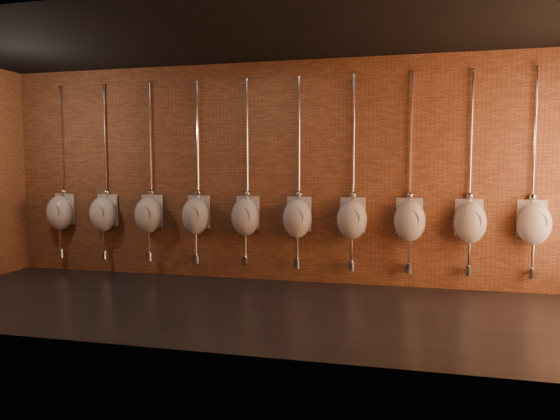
{
  "coord_description": "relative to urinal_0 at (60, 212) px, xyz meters",
  "views": [
    {
      "loc": [
        1.74,
        -5.62,
        1.65
      ],
      "look_at": [
        0.23,
        0.9,
        1.1
      ],
      "focal_mm": 32.0,
      "sensor_mm": 36.0,
      "label": 1
    }
  ],
  "objects": [
    {
      "name": "urinal_3",
      "position": [
        2.33,
        0.0,
        0.0
      ],
      "size": [
        0.46,
        0.41,
        2.72
      ],
      "color": "silver",
      "rests_on": "ground"
    },
    {
      "name": "urinal_7",
      "position": [
        5.44,
        0.0,
        0.0
      ],
      "size": [
        0.46,
        0.41,
        2.72
      ],
      "color": "silver",
      "rests_on": "ground"
    },
    {
      "name": "urinal_2",
      "position": [
        1.55,
        0.0,
        0.0
      ],
      "size": [
        0.46,
        0.41,
        2.72
      ],
      "color": "silver",
      "rests_on": "ground"
    },
    {
      "name": "urinal_9",
      "position": [
        6.99,
        0.0,
        0.0
      ],
      "size": [
        0.46,
        0.41,
        2.72
      ],
      "color": "silver",
      "rests_on": "ground"
    },
    {
      "name": "urinal_0",
      "position": [
        0.0,
        0.0,
        0.0
      ],
      "size": [
        0.46,
        0.41,
        2.72
      ],
      "color": "silver",
      "rests_on": "ground"
    },
    {
      "name": "ground",
      "position": [
        3.5,
        -1.35,
        -0.96
      ],
      "size": [
        8.5,
        8.5,
        0.0
      ],
      "primitive_type": "plane",
      "color": "black",
      "rests_on": "ground"
    },
    {
      "name": "urinal_6",
      "position": [
        4.66,
        0.0,
        0.0
      ],
      "size": [
        0.46,
        0.41,
        2.72
      ],
      "color": "silver",
      "rests_on": "ground"
    },
    {
      "name": "urinal_1",
      "position": [
        0.78,
        0.0,
        0.0
      ],
      "size": [
        0.46,
        0.41,
        2.72
      ],
      "color": "silver",
      "rests_on": "ground"
    },
    {
      "name": "urinal_5",
      "position": [
        3.88,
        0.0,
        0.0
      ],
      "size": [
        0.46,
        0.41,
        2.72
      ],
      "color": "silver",
      "rests_on": "ground"
    },
    {
      "name": "urinal_4",
      "position": [
        3.11,
        0.0,
        0.0
      ],
      "size": [
        0.46,
        0.41,
        2.72
      ],
      "color": "silver",
      "rests_on": "ground"
    },
    {
      "name": "urinal_8",
      "position": [
        6.22,
        0.0,
        0.0
      ],
      "size": [
        0.46,
        0.41,
        2.72
      ],
      "color": "silver",
      "rests_on": "ground"
    },
    {
      "name": "room_shell",
      "position": [
        3.5,
        -1.35,
        1.05
      ],
      "size": [
        8.54,
        3.04,
        3.22
      ],
      "color": "black",
      "rests_on": "ground"
    }
  ]
}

